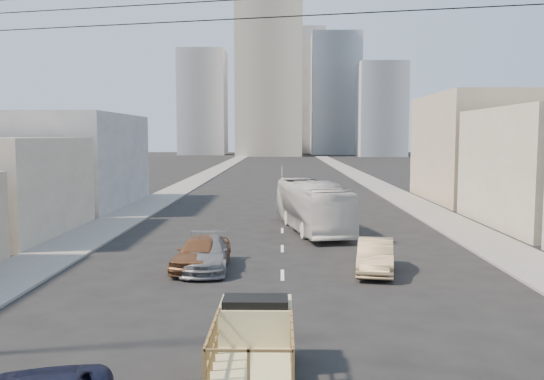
{
  "coord_description": "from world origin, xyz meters",
  "views": [
    {
      "loc": [
        -0.04,
        -10.86,
        6.1
      ],
      "look_at": [
        -0.51,
        16.84,
        3.5
      ],
      "focal_mm": 38.0,
      "sensor_mm": 36.0,
      "label": 1
    }
  ],
  "objects_px": {
    "flatbed_pickup": "(254,339)",
    "sedan_tan": "(375,256)",
    "city_bus": "(312,206)",
    "sedan_brown": "(201,253)",
    "sedan_grey": "(206,254)"
  },
  "relations": [
    {
      "from": "flatbed_pickup",
      "to": "sedan_tan",
      "type": "bearing_deg",
      "value": 67.23
    },
    {
      "from": "flatbed_pickup",
      "to": "city_bus",
      "type": "bearing_deg",
      "value": 83.49
    },
    {
      "from": "sedan_brown",
      "to": "flatbed_pickup",
      "type": "bearing_deg",
      "value": -66.42
    },
    {
      "from": "city_bus",
      "to": "sedan_grey",
      "type": "xyz_separation_m",
      "value": [
        -5.45,
        -11.18,
        -0.87
      ]
    },
    {
      "from": "sedan_tan",
      "to": "sedan_grey",
      "type": "bearing_deg",
      "value": -173.33
    },
    {
      "from": "flatbed_pickup",
      "to": "city_bus",
      "type": "xyz_separation_m",
      "value": [
        2.65,
        23.23,
        0.51
      ]
    },
    {
      "from": "flatbed_pickup",
      "to": "city_bus",
      "type": "relative_size",
      "value": 0.38
    },
    {
      "from": "city_bus",
      "to": "sedan_grey",
      "type": "distance_m",
      "value": 12.47
    },
    {
      "from": "flatbed_pickup",
      "to": "sedan_brown",
      "type": "distance_m",
      "value": 12.4
    },
    {
      "from": "flatbed_pickup",
      "to": "sedan_grey",
      "type": "relative_size",
      "value": 0.87
    },
    {
      "from": "sedan_brown",
      "to": "sedan_tan",
      "type": "distance_m",
      "value": 7.89
    },
    {
      "from": "flatbed_pickup",
      "to": "sedan_grey",
      "type": "bearing_deg",
      "value": 103.09
    },
    {
      "from": "city_bus",
      "to": "sedan_tan",
      "type": "height_order",
      "value": "city_bus"
    },
    {
      "from": "sedan_brown",
      "to": "sedan_grey",
      "type": "xyz_separation_m",
      "value": [
        0.19,
        0.03,
        -0.06
      ]
    },
    {
      "from": "flatbed_pickup",
      "to": "sedan_brown",
      "type": "bearing_deg",
      "value": 103.98
    }
  ]
}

